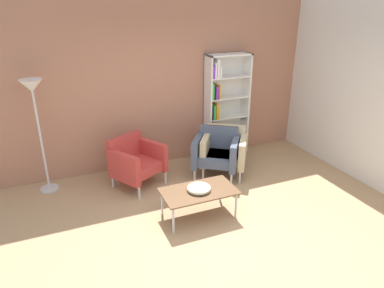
{
  "coord_description": "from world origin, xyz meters",
  "views": [
    {
      "loc": [
        -1.71,
        -3.19,
        2.76
      ],
      "look_at": [
        -0.02,
        0.84,
        0.95
      ],
      "focal_mm": 32.66,
      "sensor_mm": 36.0,
      "label": 1
    }
  ],
  "objects": [
    {
      "name": "bookshelf_tall",
      "position": [
        1.17,
        2.25,
        0.94
      ],
      "size": [
        0.8,
        0.3,
        1.9
      ],
      "color": "silver",
      "rests_on": "ground_plane"
    },
    {
      "name": "ground_plane",
      "position": [
        0.0,
        0.0,
        0.0
      ],
      "size": [
        8.32,
        8.32,
        0.0
      ],
      "primitive_type": "plane",
      "color": "tan"
    },
    {
      "name": "coffee_table_low",
      "position": [
        -0.05,
        0.53,
        0.37
      ],
      "size": [
        1.0,
        0.56,
        0.4
      ],
      "color": "brown",
      "rests_on": "ground_plane"
    },
    {
      "name": "armchair_corner_red",
      "position": [
        0.89,
        1.58,
        0.41
      ],
      "size": [
        0.94,
        0.93,
        0.78
      ],
      "rotation": [
        0.0,
        0.0,
        -0.6
      ],
      "color": "#C6B289",
      "rests_on": "ground_plane"
    },
    {
      "name": "decorative_bowl",
      "position": [
        -0.05,
        0.53,
        0.43
      ],
      "size": [
        0.32,
        0.32,
        0.05
      ],
      "color": "beige",
      "rests_on": "coffee_table_low"
    },
    {
      "name": "armchair_by_bookshelf",
      "position": [
        -0.61,
        1.75,
        0.41
      ],
      "size": [
        0.94,
        0.91,
        0.78
      ],
      "rotation": [
        0.0,
        0.0,
        0.53
      ],
      "color": "#B73833",
      "rests_on": "ground_plane"
    },
    {
      "name": "floor_lamp_torchiere",
      "position": [
        -1.92,
        2.11,
        1.45
      ],
      "size": [
        0.32,
        0.32,
        1.74
      ],
      "color": "silver",
      "rests_on": "ground_plane"
    },
    {
      "name": "armchair_spare_guest",
      "position": [
        0.73,
        1.57,
        0.41
      ],
      "size": [
        0.95,
        0.93,
        0.78
      ],
      "rotation": [
        0.0,
        0.0,
        -0.62
      ],
      "color": "#4C566B",
      "rests_on": "ground_plane"
    },
    {
      "name": "plaster_right_partition",
      "position": [
        2.86,
        0.6,
        1.45
      ],
      "size": [
        0.12,
        5.2,
        2.9
      ],
      "primitive_type": "cube",
      "color": "silver",
      "rests_on": "ground_plane"
    },
    {
      "name": "brick_back_panel",
      "position": [
        0.0,
        2.46,
        1.45
      ],
      "size": [
        6.4,
        0.12,
        2.9
      ],
      "primitive_type": "cube",
      "color": "#A87056",
      "rests_on": "ground_plane"
    }
  ]
}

